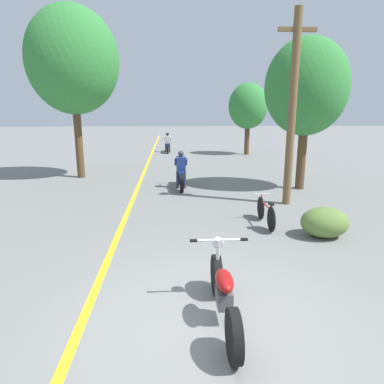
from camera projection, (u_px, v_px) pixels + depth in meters
ground_plane at (205, 324)px, 4.70m from camera, size 120.00×120.00×0.00m
lane_stripe_center at (144, 172)px, 16.28m from camera, size 0.14×48.00×0.01m
utility_pole at (292, 108)px, 10.08m from camera, size 1.10×0.24×5.67m
roadside_tree_right_near at (307, 88)px, 11.99m from camera, size 2.94×2.65×5.35m
roadside_tree_right_far at (248, 106)px, 22.07m from camera, size 2.53×2.28×4.59m
roadside_tree_left at (73, 61)px, 13.88m from camera, size 3.73×3.36×6.97m
roadside_bush at (325, 222)px, 7.86m from camera, size 1.10×0.88×0.70m
motorcycle_foreground at (224, 293)px, 4.70m from camera, size 0.87×2.16×1.00m
motorcycle_rider_lead at (181, 174)px, 12.82m from camera, size 0.50×2.06×1.40m
motorcycle_rider_far at (168, 145)px, 23.81m from camera, size 0.50×2.04×1.36m
bicycle_parked at (266, 212)px, 8.69m from camera, size 0.44×1.59×0.71m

